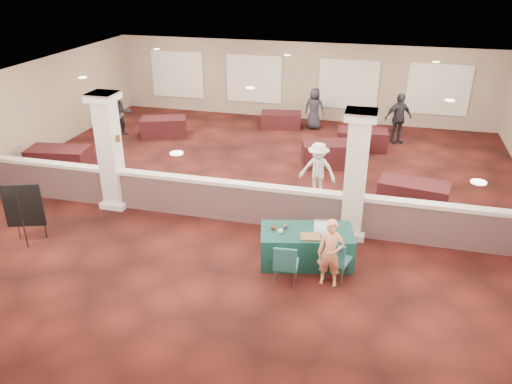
% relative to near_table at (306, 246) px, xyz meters
% --- Properties ---
extents(ground, '(16.00, 16.00, 0.00)m').
position_rel_near_table_xyz_m(ground, '(-2.11, 3.00, -0.39)').
color(ground, '#461611').
rests_on(ground, ground).
extents(wall_back, '(16.00, 0.04, 3.20)m').
position_rel_near_table_xyz_m(wall_back, '(-2.11, 11.00, 1.21)').
color(wall_back, gray).
rests_on(wall_back, ground).
extents(wall_front, '(16.00, 0.04, 3.20)m').
position_rel_near_table_xyz_m(wall_front, '(-2.11, -5.00, 1.21)').
color(wall_front, gray).
rests_on(wall_front, ground).
extents(wall_left, '(0.04, 16.00, 3.20)m').
position_rel_near_table_xyz_m(wall_left, '(-10.11, 3.00, 1.21)').
color(wall_left, gray).
rests_on(wall_left, ground).
extents(ceiling, '(16.00, 16.00, 0.02)m').
position_rel_near_table_xyz_m(ceiling, '(-2.11, 3.00, 2.81)').
color(ceiling, white).
rests_on(ceiling, wall_back).
extents(partition_wall, '(15.60, 0.28, 1.10)m').
position_rel_near_table_xyz_m(partition_wall, '(-2.11, 1.50, 0.17)').
color(partition_wall, brown).
rests_on(partition_wall, ground).
extents(column_left, '(0.72, 0.72, 3.20)m').
position_rel_near_table_xyz_m(column_left, '(-5.61, 1.50, 1.24)').
color(column_left, silver).
rests_on(column_left, ground).
extents(column_right, '(0.72, 0.72, 3.20)m').
position_rel_near_table_xyz_m(column_right, '(0.89, 1.50, 1.24)').
color(column_right, silver).
rests_on(column_right, ground).
extents(sconce_left, '(0.12, 0.12, 0.18)m').
position_rel_near_table_xyz_m(sconce_left, '(-5.89, 1.50, 1.61)').
color(sconce_left, brown).
rests_on(sconce_left, column_left).
extents(sconce_right, '(0.12, 0.12, 0.18)m').
position_rel_near_table_xyz_m(sconce_right, '(-5.33, 1.50, 1.61)').
color(sconce_right, brown).
rests_on(sconce_right, column_left).
extents(near_table, '(2.24, 1.47, 0.79)m').
position_rel_near_table_xyz_m(near_table, '(0.00, 0.00, 0.00)').
color(near_table, '#103B33').
rests_on(near_table, ground).
extents(conf_chair_main, '(0.61, 0.61, 0.98)m').
position_rel_near_table_xyz_m(conf_chair_main, '(0.73, -0.59, 0.18)').
color(conf_chair_main, '#1C5054').
rests_on(conf_chair_main, ground).
extents(conf_chair_side, '(0.54, 0.54, 1.00)m').
position_rel_near_table_xyz_m(conf_chair_side, '(-0.27, -1.05, 0.20)').
color(conf_chair_side, '#1C5054').
rests_on(conf_chair_side, ground).
extents(easel_board, '(0.87, 0.54, 1.54)m').
position_rel_near_table_xyz_m(easel_board, '(-6.65, -0.85, 0.58)').
color(easel_board, black).
rests_on(easel_board, ground).
extents(woman, '(0.56, 0.38, 1.51)m').
position_rel_near_table_xyz_m(woman, '(0.61, -0.72, 0.36)').
color(woman, '#F38C6A').
rests_on(woman, ground).
extents(far_table_front_left, '(2.04, 1.24, 0.78)m').
position_rel_near_table_xyz_m(far_table_front_left, '(-8.61, 3.30, -0.01)').
color(far_table_front_left, black).
rests_on(far_table_front_left, ground).
extents(far_table_front_center, '(2.16, 1.45, 0.80)m').
position_rel_near_table_xyz_m(far_table_front_center, '(-0.11, 6.00, 0.01)').
color(far_table_front_center, black).
rests_on(far_table_front_center, ground).
extents(far_table_front_right, '(1.98, 1.22, 0.75)m').
position_rel_near_table_xyz_m(far_table_front_right, '(2.42, 3.48, -0.02)').
color(far_table_front_right, black).
rests_on(far_table_front_right, ground).
extents(far_table_back_left, '(1.92, 1.42, 0.70)m').
position_rel_near_table_xyz_m(far_table_back_left, '(-6.81, 7.44, -0.04)').
color(far_table_back_left, black).
rests_on(far_table_back_left, ground).
extents(far_table_back_center, '(1.71, 1.07, 0.65)m').
position_rel_near_table_xyz_m(far_table_back_center, '(-2.59, 9.50, -0.07)').
color(far_table_back_center, black).
rests_on(far_table_back_center, ground).
extents(far_table_back_right, '(1.81, 0.99, 0.71)m').
position_rel_near_table_xyz_m(far_table_back_right, '(0.76, 7.84, -0.04)').
color(far_table_back_right, black).
rests_on(far_table_back_right, ground).
extents(attendee_a, '(0.93, 0.90, 1.74)m').
position_rel_near_table_xyz_m(attendee_a, '(-8.37, 7.00, 0.47)').
color(attendee_a, black).
rests_on(attendee_a, ground).
extents(attendee_b, '(1.11, 0.63, 1.65)m').
position_rel_near_table_xyz_m(attendee_b, '(-0.26, 3.47, 0.43)').
color(attendee_b, '#B8B8B4').
rests_on(attendee_b, ground).
extents(attendee_c, '(1.21, 1.01, 1.87)m').
position_rel_near_table_xyz_m(attendee_c, '(1.94, 8.87, 0.54)').
color(attendee_c, black).
rests_on(attendee_c, ground).
extents(attendee_d, '(0.87, 0.55, 1.66)m').
position_rel_near_table_xyz_m(attendee_d, '(-1.30, 9.76, 0.43)').
color(attendee_d, black).
rests_on(attendee_d, ground).
extents(laptop_base, '(0.40, 0.32, 0.02)m').
position_rel_near_table_xyz_m(laptop_base, '(0.33, 0.02, 0.40)').
color(laptop_base, '#BCBCC0').
rests_on(laptop_base, near_table).
extents(laptop_screen, '(0.35, 0.09, 0.24)m').
position_rel_near_table_xyz_m(laptop_screen, '(0.30, 0.14, 0.53)').
color(laptop_screen, '#BCBCC0').
rests_on(laptop_screen, near_table).
extents(screen_glow, '(0.32, 0.08, 0.21)m').
position_rel_near_table_xyz_m(screen_glow, '(0.30, 0.14, 0.52)').
color(screen_glow, silver).
rests_on(screen_glow, near_table).
extents(knitting, '(0.50, 0.41, 0.03)m').
position_rel_near_table_xyz_m(knitting, '(0.11, -0.25, 0.41)').
color(knitting, '#C2711F').
rests_on(knitting, near_table).
extents(yarn_cream, '(0.12, 0.12, 0.12)m').
position_rel_near_table_xyz_m(yarn_cream, '(-0.55, -0.24, 0.45)').
color(yarn_cream, beige).
rests_on(yarn_cream, near_table).
extents(yarn_red, '(0.11, 0.11, 0.11)m').
position_rel_near_table_xyz_m(yarn_red, '(-0.75, -0.12, 0.45)').
color(yarn_red, '#5D1F12').
rests_on(yarn_red, near_table).
extents(yarn_grey, '(0.11, 0.11, 0.11)m').
position_rel_near_table_xyz_m(yarn_grey, '(-0.50, 0.02, 0.45)').
color(yarn_grey, '#47464B').
rests_on(yarn_grey, near_table).
extents(scissors, '(0.13, 0.06, 0.01)m').
position_rel_near_table_xyz_m(scissors, '(0.75, -0.13, 0.40)').
color(scissors, red).
rests_on(scissors, near_table).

